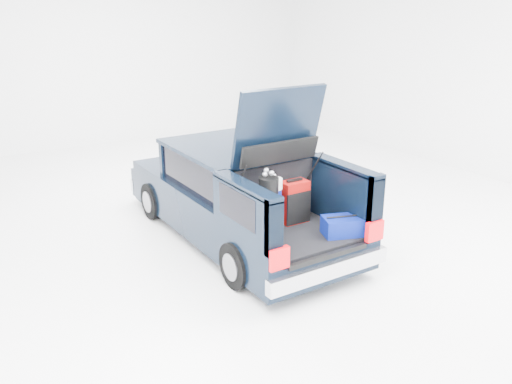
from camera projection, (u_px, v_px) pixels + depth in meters
ground at (239, 237)px, 8.47m from camera, size 14.00×14.00×0.00m
car at (235, 194)px, 8.33m from camera, size 1.87×4.65×2.47m
red_suitcase at (294, 202)px, 7.39m from camera, size 0.38×0.24×0.62m
black_golf_bag at (268, 208)px, 6.85m from camera, size 0.27×0.29×0.91m
blue_golf_bag at (273, 205)px, 7.05m from camera, size 0.31×0.31×0.83m
blue_duffel at (342, 226)px, 7.04m from camera, size 0.58×0.48×0.26m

